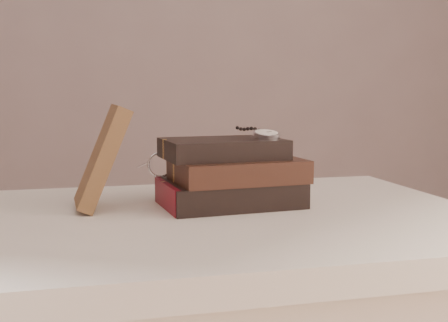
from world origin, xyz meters
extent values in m
cube|color=beige|center=(0.00, 0.35, 0.73)|extent=(1.00, 0.60, 0.04)
cube|color=white|center=(0.00, 0.35, 0.67)|extent=(0.88, 0.49, 0.08)
cube|color=black|center=(0.11, 0.41, 0.77)|extent=(0.23, 0.17, 0.04)
cube|color=beige|center=(0.12, 0.41, 0.77)|extent=(0.23, 0.16, 0.03)
cube|color=gold|center=(0.00, 0.42, 0.77)|extent=(0.01, 0.01, 0.04)
cube|color=maroon|center=(0.01, 0.40, 0.77)|extent=(0.02, 0.14, 0.04)
cube|color=black|center=(0.12, 0.40, 0.81)|extent=(0.22, 0.16, 0.04)
cube|color=beige|center=(0.13, 0.40, 0.81)|extent=(0.21, 0.15, 0.03)
cube|color=gold|center=(0.02, 0.41, 0.81)|extent=(0.01, 0.01, 0.04)
cube|color=black|center=(0.10, 0.42, 0.85)|extent=(0.21, 0.15, 0.03)
cube|color=beige|center=(0.11, 0.42, 0.85)|extent=(0.20, 0.14, 0.03)
cube|color=gold|center=(0.01, 0.43, 0.85)|extent=(0.01, 0.01, 0.03)
cube|color=#49301C|center=(-0.09, 0.43, 0.83)|extent=(0.09, 0.11, 0.17)
cylinder|color=silver|center=(0.17, 0.40, 0.87)|extent=(0.05, 0.05, 0.02)
cylinder|color=white|center=(0.17, 0.40, 0.87)|extent=(0.04, 0.04, 0.01)
torus|color=silver|center=(0.17, 0.40, 0.87)|extent=(0.05, 0.05, 0.01)
cylinder|color=silver|center=(0.17, 0.42, 0.87)|extent=(0.01, 0.01, 0.01)
cube|color=black|center=(0.17, 0.40, 0.87)|extent=(0.00, 0.01, 0.00)
cube|color=black|center=(0.18, 0.40, 0.87)|extent=(0.01, 0.00, 0.00)
sphere|color=black|center=(0.17, 0.43, 0.87)|extent=(0.01, 0.01, 0.01)
sphere|color=black|center=(0.17, 0.45, 0.87)|extent=(0.01, 0.01, 0.01)
sphere|color=black|center=(0.17, 0.46, 0.87)|extent=(0.01, 0.01, 0.01)
sphere|color=black|center=(0.16, 0.48, 0.87)|extent=(0.01, 0.01, 0.01)
sphere|color=black|center=(0.16, 0.49, 0.87)|extent=(0.01, 0.01, 0.01)
sphere|color=black|center=(0.16, 0.50, 0.87)|extent=(0.01, 0.01, 0.01)
sphere|color=black|center=(0.16, 0.52, 0.87)|extent=(0.01, 0.01, 0.01)
torus|color=silver|center=(0.00, 0.47, 0.81)|extent=(0.05, 0.02, 0.04)
torus|color=silver|center=(0.05, 0.47, 0.81)|extent=(0.05, 0.02, 0.04)
cylinder|color=silver|center=(0.03, 0.47, 0.82)|extent=(0.01, 0.00, 0.00)
cylinder|color=silver|center=(-0.02, 0.52, 0.81)|extent=(0.01, 0.10, 0.02)
cylinder|color=silver|center=(0.07, 0.52, 0.81)|extent=(0.01, 0.10, 0.02)
camera|label=1|loc=(-0.13, -0.52, 0.94)|focal=46.53mm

